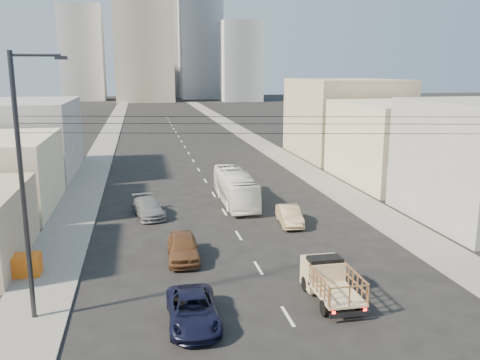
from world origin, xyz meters
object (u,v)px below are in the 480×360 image
object	(u,v)px
flatbed_pickup	(330,279)
sedan_brown	(183,247)
sedan_grey	(148,208)
crate_stack	(23,265)
streetlamp_left	(24,182)
navy_pickup	(193,310)
sedan_tan	(289,215)
city_bus	(235,187)

from	to	relation	value
flatbed_pickup	sedan_brown	size ratio (longest dim) A/B	0.96
sedan_grey	crate_stack	size ratio (longest dim) A/B	2.67
streetlamp_left	crate_stack	world-z (taller)	streetlamp_left
sedan_brown	sedan_grey	distance (m)	9.93
navy_pickup	sedan_tan	bearing A→B (deg)	58.53
flatbed_pickup	crate_stack	bearing A→B (deg)	159.13
streetlamp_left	crate_stack	bearing A→B (deg)	106.95
sedan_brown	crate_stack	size ratio (longest dim) A/B	2.55
flatbed_pickup	navy_pickup	bearing A→B (deg)	-170.24
navy_pickup	crate_stack	world-z (taller)	navy_pickup
sedan_brown	sedan_tan	world-z (taller)	sedan_brown
flatbed_pickup	streetlamp_left	size ratio (longest dim) A/B	0.37
flatbed_pickup	navy_pickup	world-z (taller)	flatbed_pickup
city_bus	sedan_brown	size ratio (longest dim) A/B	2.15
streetlamp_left	sedan_tan	bearing A→B (deg)	37.13
sedan_tan	crate_stack	world-z (taller)	sedan_tan
flatbed_pickup	sedan_grey	bearing A→B (deg)	117.27
flatbed_pickup	city_bus	world-z (taller)	city_bus
flatbed_pickup	sedan_tan	distance (m)	12.57
sedan_grey	streetlamp_left	bearing A→B (deg)	-118.88
crate_stack	flatbed_pickup	bearing A→B (deg)	-20.87
city_bus	sedan_brown	world-z (taller)	city_bus
navy_pickup	crate_stack	xyz separation A→B (m)	(-8.61, 7.13, 0.02)
sedan_tan	streetlamp_left	bearing A→B (deg)	-137.47
streetlamp_left	crate_stack	size ratio (longest dim) A/B	6.67
flatbed_pickup	navy_pickup	size ratio (longest dim) A/B	0.92
city_bus	sedan_grey	distance (m)	7.89
navy_pickup	flatbed_pickup	bearing A→B (deg)	10.41
flatbed_pickup	city_bus	xyz separation A→B (m)	(-1.17, 19.29, 0.28)
city_bus	sedan_grey	bearing A→B (deg)	-159.94
city_bus	streetlamp_left	distance (m)	23.15
sedan_brown	sedan_tan	bearing A→B (deg)	35.74
streetlamp_left	sedan_brown	bearing A→B (deg)	40.55
streetlamp_left	city_bus	bearing A→B (deg)	55.55
city_bus	sedan_tan	world-z (taller)	city_bus
navy_pickup	sedan_grey	distance (m)	17.88
navy_pickup	streetlamp_left	world-z (taller)	streetlamp_left
sedan_grey	flatbed_pickup	bearing A→B (deg)	-72.96
navy_pickup	sedan_grey	bearing A→B (deg)	95.84
sedan_grey	sedan_tan	bearing A→B (deg)	-32.45
flatbed_pickup	sedan_tan	size ratio (longest dim) A/B	1.06
navy_pickup	sedan_tan	distance (m)	16.12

